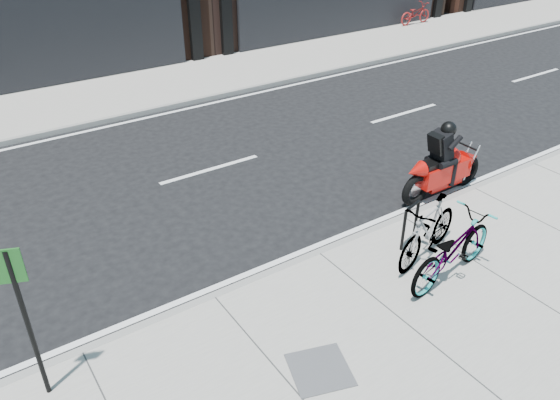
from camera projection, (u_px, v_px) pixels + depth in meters
ground at (258, 209)px, 10.70m from camera, size 120.00×120.00×0.00m
sidewalk_near at (461, 371)px, 7.10m from camera, size 60.00×6.00×0.13m
sidewalk_far at (120, 94)px, 16.20m from camera, size 60.00×3.50×0.13m
bike_rack at (410, 221)px, 9.21m from camera, size 0.47×0.17×0.80m
bicycle_front at (452, 249)px, 8.41m from camera, size 2.08×0.97×1.05m
bicycle_rear at (428, 230)px, 8.87m from camera, size 1.84×0.92×1.06m
motorcycle at (447, 165)px, 10.89m from camera, size 2.16×0.47×1.62m
bicycle_far at (415, 13)px, 23.35m from camera, size 1.68×0.60×0.88m
utility_grate at (320, 370)px, 7.03m from camera, size 0.94×0.94×0.02m
sign_post at (24, 313)px, 6.09m from camera, size 0.28×0.13×2.16m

